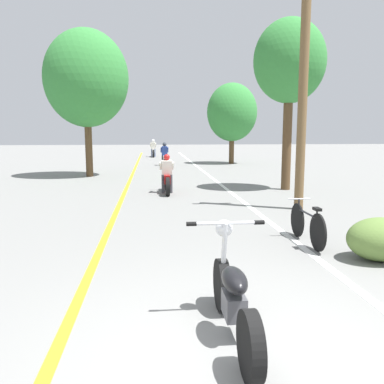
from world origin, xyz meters
TOP-DOWN VIEW (x-y plane):
  - ground_plane at (0.00, 0.00)m, footprint 120.00×120.00m
  - lane_stripe_center at (-1.70, 12.35)m, footprint 0.14×48.00m
  - lane_stripe_edge at (1.92, 12.35)m, footprint 0.14×48.00m
  - utility_pole at (3.14, 6.95)m, footprint 1.10×0.24m
  - roadside_tree_right_near at (4.01, 10.60)m, footprint 2.50×2.25m
  - roadside_tree_right_far at (4.37, 22.41)m, footprint 3.18×2.86m
  - roadside_tree_left at (-3.62, 15.61)m, footprint 3.76×3.38m
  - roadside_bush at (2.90, 2.59)m, footprint 1.10×0.88m
  - motorcycle_foreground at (0.03, 0.39)m, footprint 0.87×1.98m
  - motorcycle_rider_lead at (-0.26, 10.21)m, footprint 0.50×1.96m
  - motorcycle_rider_mid at (0.03, 21.29)m, footprint 0.50×2.05m
  - motorcycle_rider_far at (-0.61, 29.89)m, footprint 0.50×2.12m
  - bicycle_parked at (2.09, 3.67)m, footprint 0.44×1.67m

SIDE VIEW (x-z plane):
  - ground_plane at x=0.00m, z-range 0.00..0.00m
  - lane_stripe_center at x=-1.70m, z-range 0.00..0.01m
  - lane_stripe_edge at x=1.92m, z-range 0.00..0.01m
  - roadside_bush at x=2.90m, z-range 0.00..0.70m
  - bicycle_parked at x=2.09m, z-range -0.03..0.75m
  - motorcycle_foreground at x=0.03m, z-range -0.13..0.97m
  - motorcycle_rider_lead at x=-0.26m, z-range -0.16..1.16m
  - motorcycle_rider_mid at x=0.03m, z-range -0.17..1.24m
  - motorcycle_rider_far at x=-0.61m, z-range -0.17..1.25m
  - utility_pole at x=3.14m, z-range 0.09..6.31m
  - roadside_tree_right_far at x=4.37m, z-range 0.70..5.80m
  - roadside_tree_left at x=-3.62m, z-range 1.11..7.68m
  - roadside_tree_right_near at x=4.01m, z-range 1.45..7.35m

